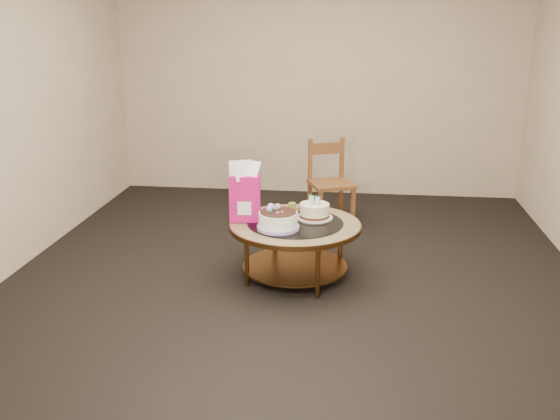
# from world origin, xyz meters

# --- Properties ---
(ground) EXTENTS (5.00, 5.00, 0.00)m
(ground) POSITION_xyz_m (0.00, 0.00, 0.00)
(ground) COLOR black
(ground) RESTS_ON ground
(room_walls) EXTENTS (4.52, 5.02, 2.61)m
(room_walls) POSITION_xyz_m (0.00, 0.00, 1.54)
(room_walls) COLOR beige
(room_walls) RESTS_ON ground
(coffee_table) EXTENTS (1.02, 1.02, 0.46)m
(coffee_table) POSITION_xyz_m (0.00, -0.00, 0.38)
(coffee_table) COLOR brown
(coffee_table) RESTS_ON ground
(decorated_cake) EXTENTS (0.32, 0.32, 0.18)m
(decorated_cake) POSITION_xyz_m (-0.11, -0.16, 0.52)
(decorated_cake) COLOR #AC90CB
(decorated_cake) RESTS_ON coffee_table
(cream_cake) EXTENTS (0.29, 0.29, 0.18)m
(cream_cake) POSITION_xyz_m (0.14, 0.12, 0.51)
(cream_cake) COLOR white
(cream_cake) RESTS_ON coffee_table
(gift_bag) EXTENTS (0.24, 0.18, 0.46)m
(gift_bag) POSITION_xyz_m (-0.39, 0.01, 0.69)
(gift_bag) COLOR #CC1374
(gift_bag) RESTS_ON coffee_table
(pillar_candle) EXTENTS (0.12, 0.12, 0.09)m
(pillar_candle) POSITION_xyz_m (-0.05, 0.25, 0.49)
(pillar_candle) COLOR #E3D25D
(pillar_candle) RESTS_ON coffee_table
(dining_chair) EXTENTS (0.50, 0.50, 0.83)m
(dining_chair) POSITION_xyz_m (0.21, 1.36, 0.42)
(dining_chair) COLOR brown
(dining_chair) RESTS_ON ground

